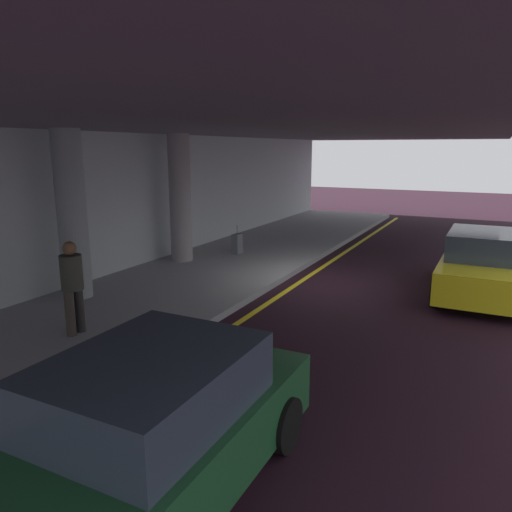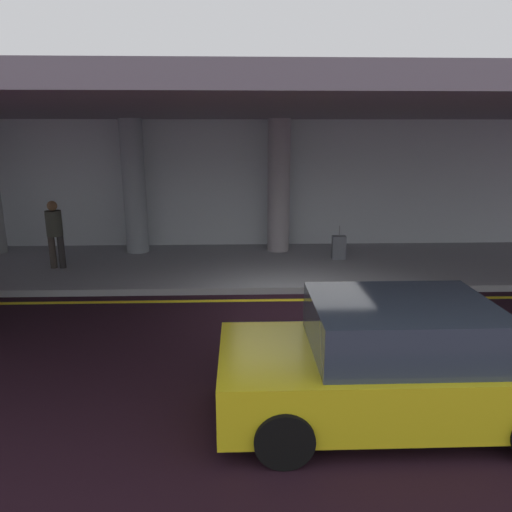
{
  "view_description": "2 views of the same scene",
  "coord_description": "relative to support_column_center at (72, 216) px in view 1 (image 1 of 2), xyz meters",
  "views": [
    {
      "loc": [
        -11.48,
        -3.75,
        3.4
      ],
      "look_at": [
        -1.56,
        1.2,
        0.91
      ],
      "focal_mm": 33.87,
      "sensor_mm": 36.0,
      "label": 1
    },
    {
      "loc": [
        -1.09,
        -8.74,
        3.4
      ],
      "look_at": [
        -0.74,
        1.48,
        0.75
      ],
      "focal_mm": 33.11,
      "sensor_mm": 36.0,
      "label": 2
    }
  ],
  "objects": [
    {
      "name": "sidewalk",
      "position": [
        4.0,
        -1.33,
        -1.9
      ],
      "size": [
        26.0,
        4.2,
        0.15
      ],
      "primitive_type": "cube",
      "color": "gray",
      "rests_on": "ground"
    },
    {
      "name": "car_dark_green",
      "position": [
        -4.23,
        -5.4,
        -1.26
      ],
      "size": [
        4.1,
        1.92,
        1.5
      ],
      "rotation": [
        0.0,
        0.0,
        0.07
      ],
      "color": "#1C4C29",
      "rests_on": "ground"
    },
    {
      "name": "suitcase_upright_primary",
      "position": [
        5.54,
        -1.02,
        -1.51
      ],
      "size": [
        0.36,
        0.22,
        0.9
      ],
      "rotation": [
        0.0,
        0.0,
        -0.16
      ],
      "color": "#565A63",
      "rests_on": "sidewalk"
    },
    {
      "name": "terminal_back_wall",
      "position": [
        4.0,
        0.92,
        -0.07
      ],
      "size": [
        26.0,
        0.3,
        3.8
      ],
      "primitive_type": "cube",
      "color": "#B2BBC0",
      "rests_on": "ground"
    },
    {
      "name": "ceiling_overhang",
      "position": [
        4.0,
        -1.83,
        1.97
      ],
      "size": [
        28.0,
        13.2,
        0.3
      ],
      "primitive_type": "cube",
      "color": "slate",
      "rests_on": "support_column_far_left"
    },
    {
      "name": "car_yellow_taxi",
      "position": [
        4.73,
        -8.05,
        -1.26
      ],
      "size": [
        4.1,
        1.92,
        1.5
      ],
      "rotation": [
        0.0,
        0.0,
        3.16
      ],
      "color": "yellow",
      "rests_on": "ground"
    },
    {
      "name": "support_column_right_mid",
      "position": [
        4.0,
        0.0,
        0.0
      ],
      "size": [
        0.63,
        0.63,
        3.65
      ],
      "primitive_type": "cylinder",
      "color": "gray",
      "rests_on": "sidewalk"
    },
    {
      "name": "lane_stripe_yellow",
      "position": [
        4.0,
        -3.81,
        -1.97
      ],
      "size": [
        26.0,
        0.14,
        0.01
      ],
      "primitive_type": "cube",
      "color": "yellow",
      "rests_on": "ground"
    },
    {
      "name": "support_column_center",
      "position": [
        0.0,
        0.0,
        0.0
      ],
      "size": [
        0.63,
        0.63,
        3.65
      ],
      "primitive_type": "cylinder",
      "color": "gray",
      "rests_on": "sidewalk"
    },
    {
      "name": "traveler_with_luggage",
      "position": [
        -1.64,
        -1.66,
        -0.86
      ],
      "size": [
        0.38,
        0.38,
        1.68
      ],
      "rotation": [
        0.0,
        0.0,
        4.07
      ],
      "color": "#352E29",
      "rests_on": "sidewalk"
    },
    {
      "name": "ground_plane",
      "position": [
        4.0,
        -4.43,
        -1.97
      ],
      "size": [
        60.0,
        60.0,
        0.0
      ],
      "primitive_type": "plane",
      "color": "black"
    }
  ]
}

